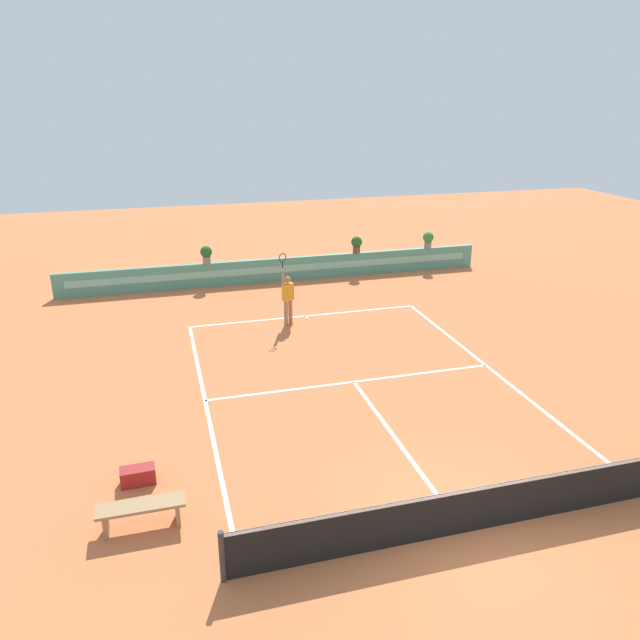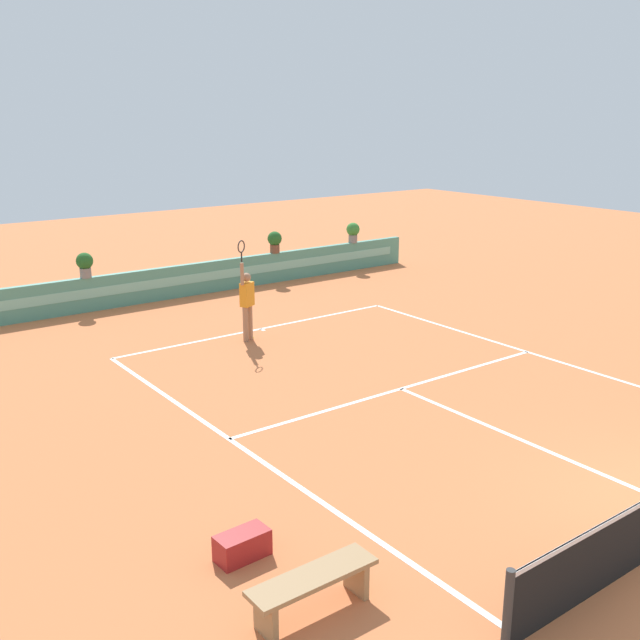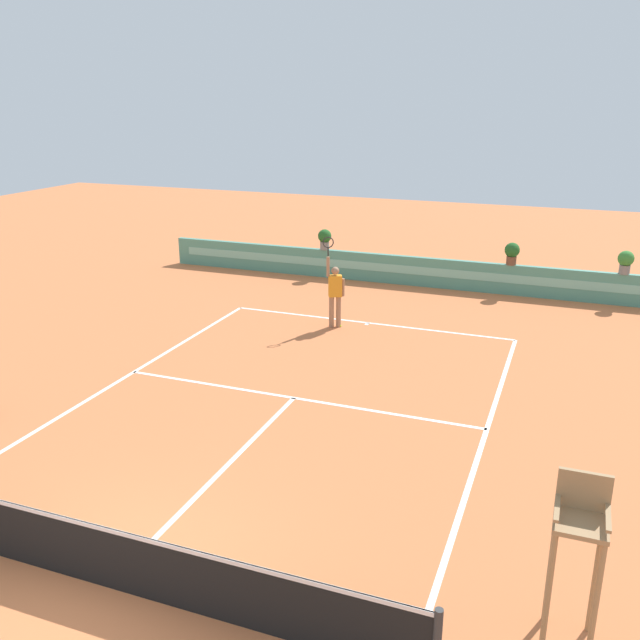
{
  "view_description": "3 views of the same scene",
  "coord_description": "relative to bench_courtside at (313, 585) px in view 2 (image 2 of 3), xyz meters",
  "views": [
    {
      "loc": [
        -4.97,
        -7.99,
        7.58
      ],
      "look_at": [
        -0.31,
        8.81,
        1.0
      ],
      "focal_mm": 34.04,
      "sensor_mm": 36.0,
      "label": 1
    },
    {
      "loc": [
        -9.96,
        -4.14,
        5.57
      ],
      "look_at": [
        -0.31,
        8.81,
        1.0
      ],
      "focal_mm": 41.41,
      "sensor_mm": 36.0,
      "label": 2
    },
    {
      "loc": [
        5.35,
        -6.05,
        6.24
      ],
      "look_at": [
        -0.31,
        8.81,
        1.0
      ],
      "focal_mm": 38.45,
      "sensor_mm": 36.0,
      "label": 3
    }
  ],
  "objects": [
    {
      "name": "back_wall_barrier",
      "position": [
        5.69,
        14.66,
        0.12
      ],
      "size": [
        18.0,
        0.21,
        1.0
      ],
      "color": "#4C8E7A",
      "rests_on": "ground"
    },
    {
      "name": "potted_plant_left",
      "position": [
        2.67,
        14.66,
        1.04
      ],
      "size": [
        0.48,
        0.48,
        0.72
      ],
      "color": "gray",
      "rests_on": "back_wall_barrier"
    },
    {
      "name": "tennis_ball_near_baseline",
      "position": [
        5.06,
        9.54,
        -0.34
      ],
      "size": [
        0.07,
        0.07,
        0.07
      ],
      "primitive_type": "sphere",
      "color": "#CCE033",
      "rests_on": "ground"
    },
    {
      "name": "ground_plane",
      "position": [
        5.69,
        4.27,
        -0.38
      ],
      "size": [
        60.0,
        60.0,
        0.0
      ],
      "primitive_type": "plane",
      "color": "#C66B3D"
    },
    {
      "name": "court_lines",
      "position": [
        5.69,
        4.99,
        -0.37
      ],
      "size": [
        8.32,
        11.94,
        0.01
      ],
      "color": "white",
      "rests_on": "ground"
    },
    {
      "name": "tennis_player",
      "position": [
        4.9,
        9.49,
        0.67
      ],
      "size": [
        0.56,
        0.36,
        2.58
      ],
      "color": "#9E7051",
      "rests_on": "ground"
    },
    {
      "name": "gear_bag",
      "position": [
        -0.08,
        1.43,
        -0.2
      ],
      "size": [
        0.71,
        0.39,
        0.36
      ],
      "primitive_type": "cube",
      "rotation": [
        0.0,
        0.0,
        0.04
      ],
      "color": "maroon",
      "rests_on": "ground"
    },
    {
      "name": "bench_courtside",
      "position": [
        0.0,
        0.0,
        0.0
      ],
      "size": [
        1.6,
        0.44,
        0.51
      ],
      "color": "#99754C",
      "rests_on": "ground"
    },
    {
      "name": "potted_plant_right",
      "position": [
        9.13,
        14.66,
        1.04
      ],
      "size": [
        0.48,
        0.48,
        0.72
      ],
      "color": "brown",
      "rests_on": "back_wall_barrier"
    },
    {
      "name": "potted_plant_far_right",
      "position": [
        12.51,
        14.66,
        1.04
      ],
      "size": [
        0.48,
        0.48,
        0.72
      ],
      "color": "gray",
      "rests_on": "back_wall_barrier"
    }
  ]
}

